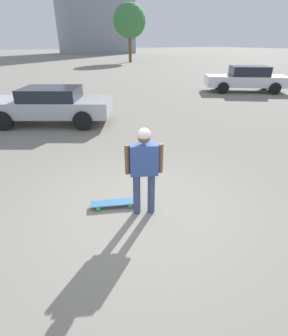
{
  "coord_description": "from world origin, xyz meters",
  "views": [
    {
      "loc": [
        -2.06,
        -3.4,
        2.83
      ],
      "look_at": [
        0.0,
        0.0,
        0.9
      ],
      "focal_mm": 28.0,
      "sensor_mm": 36.0,
      "label": 1
    }
  ],
  "objects_px": {
    "car_parked_far": "(247,79)",
    "person": "(144,164)",
    "skateboard": "(114,203)",
    "car_parked_near": "(50,105)"
  },
  "relations": [
    {
      "from": "person",
      "to": "skateboard",
      "type": "xyz_separation_m",
      "value": [
        -0.39,
        0.45,
        -0.9
      ]
    },
    {
      "from": "person",
      "to": "car_parked_near",
      "type": "relative_size",
      "value": 0.34
    },
    {
      "from": "car_parked_far",
      "to": "person",
      "type": "bearing_deg",
      "value": 68.7
    },
    {
      "from": "skateboard",
      "to": "car_parked_near",
      "type": "relative_size",
      "value": 0.19
    },
    {
      "from": "car_parked_near",
      "to": "car_parked_far",
      "type": "height_order",
      "value": "car_parked_far"
    },
    {
      "from": "car_parked_near",
      "to": "person",
      "type": "bearing_deg",
      "value": 121.21
    },
    {
      "from": "person",
      "to": "skateboard",
      "type": "distance_m",
      "value": 1.08
    },
    {
      "from": "person",
      "to": "skateboard",
      "type": "bearing_deg",
      "value": 156.22
    },
    {
      "from": "person",
      "to": "car_parked_far",
      "type": "xyz_separation_m",
      "value": [
        11.95,
        7.65,
        -0.21
      ]
    },
    {
      "from": "person",
      "to": "skateboard",
      "type": "height_order",
      "value": "person"
    }
  ]
}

